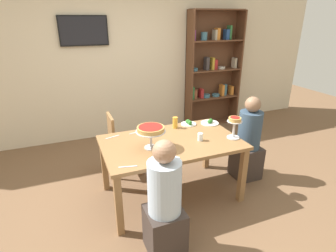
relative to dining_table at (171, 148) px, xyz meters
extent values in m
plane|color=brown|center=(0.00, 0.00, -0.65)|extent=(12.00, 12.00, 0.00)
cube|color=beige|center=(0.00, 2.20, 0.75)|extent=(8.00, 0.12, 2.80)
cube|color=olive|center=(0.00, 0.00, 0.07)|extent=(1.58, 0.96, 0.04)
cube|color=olive|center=(-0.73, -0.42, -0.30)|extent=(0.07, 0.07, 0.70)
cube|color=olive|center=(0.73, -0.42, -0.30)|extent=(0.07, 0.07, 0.70)
cube|color=olive|center=(-0.73, 0.42, -0.30)|extent=(0.07, 0.07, 0.70)
cube|color=olive|center=(0.73, 0.42, -0.30)|extent=(0.07, 0.07, 0.70)
cube|color=brown|center=(1.19, 1.98, 0.45)|extent=(0.03, 0.30, 2.20)
cube|color=brown|center=(2.26, 1.98, 0.45)|extent=(0.03, 0.30, 2.20)
cube|color=brown|center=(1.72, 2.12, 0.45)|extent=(1.10, 0.02, 2.20)
cube|color=brown|center=(1.72, 1.98, -0.64)|extent=(1.04, 0.28, 0.02)
cube|color=brown|center=(1.72, 1.98, -0.09)|extent=(1.04, 0.28, 0.02)
cube|color=brown|center=(1.72, 1.98, 0.46)|extent=(1.04, 0.28, 0.02)
cube|color=brown|center=(1.72, 1.98, 1.01)|extent=(1.04, 0.28, 0.02)
cube|color=brown|center=(1.72, 1.98, 1.55)|extent=(1.04, 0.28, 0.02)
cube|color=#2D6B38|center=(1.25, 1.98, 0.04)|extent=(0.06, 0.13, 0.25)
cylinder|color=brown|center=(1.33, 1.98, 0.01)|extent=(0.09, 0.09, 0.18)
cube|color=maroon|center=(1.46, 1.98, 0.01)|extent=(0.06, 0.13, 0.18)
cylinder|color=#3D7084|center=(1.58, 1.98, -0.05)|extent=(0.16, 0.16, 0.06)
cylinder|color=#3D7084|center=(1.80, 1.98, -0.06)|extent=(0.15, 0.15, 0.05)
cube|color=orange|center=(1.94, 1.98, 0.03)|extent=(0.05, 0.13, 0.22)
cylinder|color=#3D7084|center=(2.01, 1.98, 0.03)|extent=(0.09, 0.09, 0.22)
cube|color=orange|center=(2.16, 1.98, 0.01)|extent=(0.06, 0.13, 0.18)
cylinder|color=#3D7084|center=(1.29, 1.98, 0.50)|extent=(0.13, 0.13, 0.05)
cube|color=#3D3838|center=(1.55, 1.98, 0.59)|extent=(0.07, 0.12, 0.24)
cube|color=#B7932D|center=(1.67, 1.98, 0.59)|extent=(0.05, 0.13, 0.23)
cube|color=maroon|center=(1.73, 1.98, 0.57)|extent=(0.06, 0.13, 0.19)
cylinder|color=beige|center=(1.89, 1.98, 0.49)|extent=(0.14, 0.14, 0.04)
cube|color=#B2A88E|center=(2.18, 1.98, 0.57)|extent=(0.05, 0.13, 0.20)
cube|color=#7A3370|center=(1.24, 1.98, 1.11)|extent=(0.04, 0.13, 0.18)
cylinder|color=#3D7084|center=(1.47, 1.98, 1.09)|extent=(0.12, 0.12, 0.15)
cube|color=#B2A88E|center=(1.69, 1.98, 1.11)|extent=(0.04, 0.13, 0.18)
cube|color=orange|center=(1.74, 1.98, 1.13)|extent=(0.06, 0.13, 0.21)
cube|color=navy|center=(1.94, 1.98, 1.11)|extent=(0.07, 0.13, 0.18)
cube|color=#2D6B38|center=(2.01, 1.98, 1.15)|extent=(0.04, 0.13, 0.25)
cube|color=black|center=(-0.65, 2.11, 1.22)|extent=(0.76, 0.05, 0.47)
cube|color=black|center=(-0.65, 2.08, 1.22)|extent=(0.72, 0.01, 0.43)
cube|color=#382D28|center=(-0.38, -0.77, -0.43)|extent=(0.34, 0.34, 0.45)
cylinder|color=silver|center=(-0.38, -0.77, 0.05)|extent=(0.30, 0.30, 0.50)
sphere|color=#A87A5B|center=(-0.38, -0.77, 0.40)|extent=(0.20, 0.20, 0.20)
cube|color=#382D28|center=(1.12, 0.01, -0.43)|extent=(0.34, 0.34, 0.45)
cylinder|color=#33475B|center=(1.12, 0.01, 0.05)|extent=(0.30, 0.30, 0.50)
sphere|color=#846047|center=(1.12, 0.01, 0.40)|extent=(0.20, 0.20, 0.20)
cube|color=olive|center=(-0.38, 0.76, -0.22)|extent=(0.40, 0.40, 0.04)
cube|color=olive|center=(-0.56, 0.76, 0.01)|extent=(0.04, 0.36, 0.42)
cylinder|color=olive|center=(-0.20, 0.94, -0.45)|extent=(0.04, 0.04, 0.41)
cylinder|color=olive|center=(-0.20, 0.59, -0.45)|extent=(0.04, 0.04, 0.41)
cylinder|color=olive|center=(-0.55, 0.94, -0.45)|extent=(0.04, 0.04, 0.41)
cylinder|color=olive|center=(-0.55, 0.59, -0.45)|extent=(0.04, 0.04, 0.41)
cylinder|color=silver|center=(-0.27, -0.08, 0.09)|extent=(0.15, 0.15, 0.01)
cylinder|color=silver|center=(-0.27, -0.08, 0.19)|extent=(0.03, 0.03, 0.18)
cylinder|color=silver|center=(-0.27, -0.08, 0.29)|extent=(0.32, 0.32, 0.01)
cylinder|color=tan|center=(-0.27, -0.08, 0.31)|extent=(0.29, 0.29, 0.05)
cylinder|color=maroon|center=(-0.27, -0.08, 0.34)|extent=(0.26, 0.26, 0.00)
cylinder|color=silver|center=(0.72, -0.19, 0.09)|extent=(0.15, 0.15, 0.01)
cylinder|color=silver|center=(0.72, -0.19, 0.20)|extent=(0.03, 0.03, 0.19)
cylinder|color=silver|center=(0.72, -0.19, 0.30)|extent=(0.18, 0.18, 0.01)
cylinder|color=tan|center=(0.72, -0.19, 0.32)|extent=(0.15, 0.15, 0.04)
cylinder|color=maroon|center=(0.72, -0.19, 0.35)|extent=(0.11, 0.11, 0.00)
cylinder|color=white|center=(0.69, 0.32, 0.09)|extent=(0.24, 0.24, 0.01)
sphere|color=#2D7028|center=(0.67, 0.29, 0.13)|extent=(0.05, 0.05, 0.05)
sphere|color=#2D7028|center=(0.70, 0.31, 0.13)|extent=(0.06, 0.06, 0.06)
cylinder|color=white|center=(0.41, 0.39, 0.09)|extent=(0.20, 0.20, 0.01)
sphere|color=#2D7028|center=(0.41, 0.34, 0.13)|extent=(0.06, 0.06, 0.06)
sphere|color=#2D7028|center=(0.41, 0.40, 0.13)|extent=(0.06, 0.06, 0.06)
sphere|color=#2D7028|center=(0.41, 0.43, 0.12)|extent=(0.04, 0.04, 0.04)
cylinder|color=gold|center=(0.20, 0.35, 0.16)|extent=(0.07, 0.07, 0.15)
cylinder|color=white|center=(0.32, -0.11, 0.13)|extent=(0.06, 0.06, 0.09)
cube|color=silver|center=(-0.15, -0.37, 0.09)|extent=(0.17, 0.08, 0.00)
cube|color=silver|center=(-0.61, -0.38, 0.09)|extent=(0.18, 0.06, 0.00)
cube|color=silver|center=(-0.61, 0.36, 0.09)|extent=(0.18, 0.07, 0.00)
cube|color=silver|center=(-0.31, 0.39, 0.09)|extent=(0.18, 0.06, 0.00)
camera|label=1|loc=(-1.08, -2.61, 1.42)|focal=28.77mm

